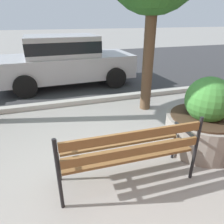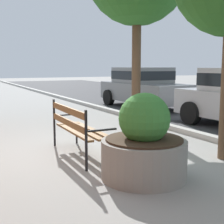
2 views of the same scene
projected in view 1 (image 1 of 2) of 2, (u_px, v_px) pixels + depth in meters
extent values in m
plane|color=gray|center=(107.00, 181.00, 2.84)|extent=(80.00, 80.00, 0.00)
cube|color=#38383A|center=(60.00, 67.00, 9.33)|extent=(60.00, 9.00, 0.01)
cube|color=#B2AFA8|center=(75.00, 102.00, 5.33)|extent=(60.00, 0.20, 0.12)
cube|color=brown|center=(131.00, 159.00, 2.57)|extent=(1.70, 0.15, 0.04)
cube|color=brown|center=(126.00, 151.00, 2.73)|extent=(1.70, 0.15, 0.04)
cube|color=brown|center=(121.00, 143.00, 2.88)|extent=(1.70, 0.15, 0.04)
cube|color=brown|center=(134.00, 152.00, 2.42)|extent=(1.70, 0.07, 0.11)
cube|color=brown|center=(135.00, 136.00, 2.33)|extent=(1.70, 0.07, 0.11)
cylinder|color=black|center=(59.00, 167.00, 2.77)|extent=(0.04, 0.04, 0.45)
cylinder|color=black|center=(59.00, 176.00, 2.26)|extent=(0.04, 0.04, 0.95)
cube|color=black|center=(56.00, 151.00, 2.43)|extent=(0.05, 0.48, 0.03)
cylinder|color=black|center=(174.00, 146.00, 3.22)|extent=(0.04, 0.04, 0.45)
cylinder|color=black|center=(195.00, 149.00, 2.71)|extent=(0.04, 0.04, 0.95)
cube|color=black|center=(185.00, 130.00, 2.88)|extent=(0.05, 0.48, 0.03)
cylinder|color=gray|center=(202.00, 132.00, 3.51)|extent=(1.23, 1.23, 0.56)
cylinder|color=#38281C|center=(205.00, 117.00, 3.38)|extent=(1.11, 1.11, 0.03)
sphere|color=#387A33|center=(209.00, 100.00, 3.26)|extent=(0.73, 0.73, 0.73)
cylinder|color=brown|center=(148.00, 60.00, 4.63)|extent=(0.25, 0.25, 2.38)
cube|color=#B7B7BC|center=(68.00, 66.00, 6.68)|extent=(4.16, 1.86, 0.70)
cube|color=#B7B7BC|center=(61.00, 46.00, 6.36)|extent=(2.19, 1.65, 0.60)
cube|color=black|center=(61.00, 46.00, 6.36)|extent=(2.20, 1.66, 0.33)
cylinder|color=black|center=(100.00, 67.00, 7.93)|extent=(0.65, 0.24, 0.64)
cylinder|color=black|center=(116.00, 78.00, 6.48)|extent=(0.65, 0.24, 0.64)
cylinder|color=black|center=(26.00, 72.00, 7.11)|extent=(0.65, 0.24, 0.64)
cylinder|color=black|center=(25.00, 87.00, 5.66)|extent=(0.65, 0.24, 0.64)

